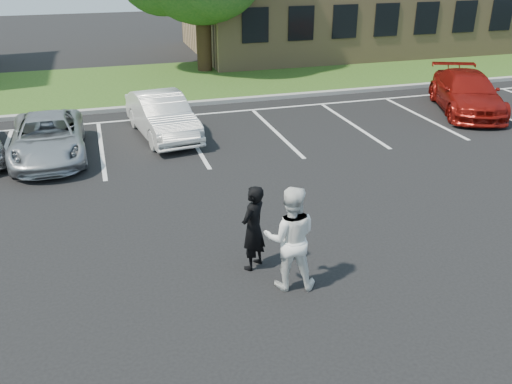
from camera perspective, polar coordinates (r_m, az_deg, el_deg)
ground_plane at (r=10.36m, az=1.62°, el=-8.52°), size 90.00×90.00×0.00m
curb at (r=21.16m, az=-8.78°, el=9.04°), size 40.00×0.30×0.15m
grass_strip at (r=25.01m, az=-10.21°, el=11.27°), size 44.00×8.00×0.08m
stall_lines at (r=18.55m, az=-3.00°, el=6.85°), size 34.00×5.36×0.01m
man_black_suit at (r=10.12m, az=-0.30°, el=-3.80°), size 0.73×0.71×1.69m
man_white_shirt at (r=9.54m, az=3.63°, el=-4.87°), size 1.12×0.98×1.95m
car_silver_minivan at (r=16.73m, az=-21.06°, el=5.36°), size 2.07×4.38×1.21m
car_white_sedan at (r=17.68m, az=-9.85°, el=7.92°), size 2.03×4.32×1.37m
car_red_compact at (r=21.61m, az=21.31°, el=9.72°), size 3.60×5.23×1.41m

